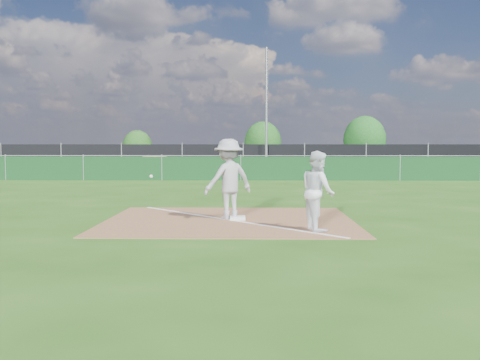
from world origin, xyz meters
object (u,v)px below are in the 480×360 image
(play_at_first, at_px, (229,179))
(runner, at_px, (318,191))
(car_mid, at_px, (204,158))
(tree_mid, at_px, (263,143))
(first_base, at_px, (238,218))
(car_right, at_px, (340,161))
(tree_right, at_px, (365,140))
(light_pole, at_px, (266,110))
(car_left, at_px, (181,158))
(tree_left, at_px, (137,147))

(play_at_first, distance_m, runner, 2.56)
(car_mid, distance_m, tree_mid, 7.86)
(first_base, relative_size, car_right, 0.09)
(play_at_first, relative_size, car_right, 0.65)
(car_mid, bearing_deg, tree_right, -63.62)
(first_base, distance_m, car_mid, 26.47)
(play_at_first, bearing_deg, first_base, -30.97)
(light_pole, bearing_deg, car_right, 37.30)
(light_pole, relative_size, car_left, 1.79)
(tree_left, distance_m, tree_right, 18.85)
(light_pole, distance_m, car_mid, 7.20)
(play_at_first, xyz_separation_m, tree_left, (-8.87, 30.87, 0.50))
(play_at_first, xyz_separation_m, tree_right, (9.96, 31.53, 1.12))
(play_at_first, height_order, car_mid, play_at_first)
(runner, xyz_separation_m, tree_right, (7.96, 33.13, 1.26))
(car_right, bearing_deg, runner, 160.55)
(tree_mid, bearing_deg, first_base, -92.30)
(car_right, bearing_deg, play_at_first, 155.68)
(play_at_first, distance_m, car_left, 26.23)
(first_base, bearing_deg, play_at_first, 149.03)
(tree_mid, bearing_deg, car_left, -132.50)
(play_at_first, relative_size, runner, 1.53)
(runner, relative_size, car_left, 0.39)
(play_at_first, xyz_separation_m, tree_mid, (1.54, 32.49, 0.90))
(runner, distance_m, tree_mid, 34.10)
(light_pole, bearing_deg, tree_left, 137.93)
(runner, xyz_separation_m, tree_left, (-10.88, 32.46, 0.64))
(light_pole, relative_size, car_mid, 1.68)
(light_pole, relative_size, tree_mid, 2.15)
(tree_left, bearing_deg, light_pole, -42.07)
(tree_left, bearing_deg, car_left, -49.55)
(first_base, bearing_deg, car_right, 75.30)
(car_mid, height_order, tree_right, tree_right)
(car_left, xyz_separation_m, car_mid, (1.61, 0.30, 0.03))
(car_mid, bearing_deg, tree_mid, -31.58)
(car_left, relative_size, tree_mid, 1.20)
(car_right, bearing_deg, tree_left, 62.71)
(play_at_first, distance_m, car_right, 26.59)
(light_pole, bearing_deg, first_base, -93.43)
(car_left, xyz_separation_m, tree_left, (-4.30, 5.05, 0.74))
(tree_mid, bearing_deg, tree_left, -171.17)
(tree_right, bearing_deg, car_left, -158.55)
(light_pole, relative_size, tree_left, 2.72)
(light_pole, xyz_separation_m, runner, (0.48, -23.08, -3.13))
(play_at_first, bearing_deg, car_right, 74.76)
(first_base, relative_size, runner, 0.22)
(runner, distance_m, car_right, 27.70)
(play_at_first, bearing_deg, tree_mid, 87.29)
(car_right, distance_m, tree_right, 6.76)
(runner, height_order, car_right, runner)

